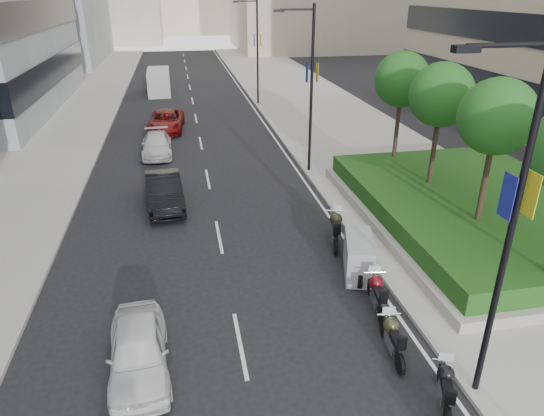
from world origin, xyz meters
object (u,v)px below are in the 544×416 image
object	(u,v)px
car_c	(157,145)
lamp_post_2	(256,47)
motorcycle_3	(392,337)
motorcycle_5	(358,256)
lamp_post_0	(508,218)
car_b	(164,191)
motorcycle_6	(336,229)
motorcycle_4	(377,293)
car_a	(138,351)
lamp_post_1	(309,83)
delivery_van	(159,83)
car_d	(166,121)
motorcycle_2	(445,387)

from	to	relation	value
car_c	lamp_post_2	bearing A→B (deg)	55.68
motorcycle_3	motorcycle_5	xyz separation A→B (m)	(0.54, 4.31, 0.15)
lamp_post_0	car_b	world-z (taller)	lamp_post_0
motorcycle_3	motorcycle_6	world-z (taller)	motorcycle_6
motorcycle_4	car_a	distance (m)	7.61
lamp_post_1	motorcycle_5	bearing A→B (deg)	-94.51
motorcycle_6	lamp_post_2	bearing A→B (deg)	13.54
lamp_post_1	delivery_van	xyz separation A→B (m)	(-8.71, 24.85, -3.98)
car_b	motorcycle_3	bearing A→B (deg)	-65.85
car_a	delivery_van	world-z (taller)	delivery_van
lamp_post_2	motorcycle_5	distance (m)	29.21
lamp_post_1	car_d	world-z (taller)	lamp_post_1
motorcycle_2	motorcycle_6	size ratio (longest dim) A/B	0.79
car_c	car_d	world-z (taller)	car_d
lamp_post_0	lamp_post_2	world-z (taller)	same
lamp_post_2	delivery_van	distance (m)	11.77
lamp_post_1	car_b	xyz separation A→B (m)	(-7.91, -3.32, -4.29)
motorcycle_2	car_a	distance (m)	8.08
motorcycle_4	car_c	world-z (taller)	car_c
lamp_post_2	motorcycle_4	distance (m)	31.41
lamp_post_2	motorcycle_3	bearing A→B (deg)	-92.41
delivery_van	lamp_post_0	bearing A→B (deg)	-78.93
motorcycle_2	car_b	bearing A→B (deg)	49.88
motorcycle_4	lamp_post_0	bearing A→B (deg)	-156.80
car_d	lamp_post_0	bearing A→B (deg)	-69.30
lamp_post_1	car_b	size ratio (longest dim) A/B	1.92
car_c	car_d	xyz separation A→B (m)	(0.56, 5.65, 0.08)
car_b	car_d	distance (m)	13.99
motorcycle_2	delivery_van	xyz separation A→B (m)	(-7.85, 42.05, 0.54)
lamp_post_0	motorcycle_3	bearing A→B (deg)	127.39
motorcycle_3	motorcycle_6	size ratio (longest dim) A/B	0.86
motorcycle_2	motorcycle_6	xyz separation A→B (m)	(-0.09, 8.73, 0.12)
car_d	motorcycle_2	bearing A→B (deg)	-71.06
motorcycle_4	car_c	size ratio (longest dim) A/B	0.50
lamp_post_0	motorcycle_5	world-z (taller)	lamp_post_0
motorcycle_2	car_d	world-z (taller)	car_d
lamp_post_2	motorcycle_2	bearing A→B (deg)	-91.40
car_b	car_d	world-z (taller)	car_b
lamp_post_2	car_a	world-z (taller)	lamp_post_2
lamp_post_2	car_a	bearing A→B (deg)	-104.62
car_a	car_b	distance (m)	11.23
motorcycle_4	car_d	xyz separation A→B (m)	(-6.90, 23.74, 0.13)
motorcycle_4	car_b	xyz separation A→B (m)	(-6.89, 9.76, 0.18)
car_d	delivery_van	world-z (taller)	delivery_van
motorcycle_5	motorcycle_6	world-z (taller)	motorcycle_5
lamp_post_2	car_d	distance (m)	11.64
lamp_post_2	car_a	xyz separation A→B (m)	(-8.49, -32.53, -4.39)
lamp_post_0	motorcycle_5	xyz separation A→B (m)	(-0.86, 6.13, -4.36)
lamp_post_0	car_d	bearing A→B (deg)	105.98
lamp_post_0	motorcycle_2	bearing A→B (deg)	-166.95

